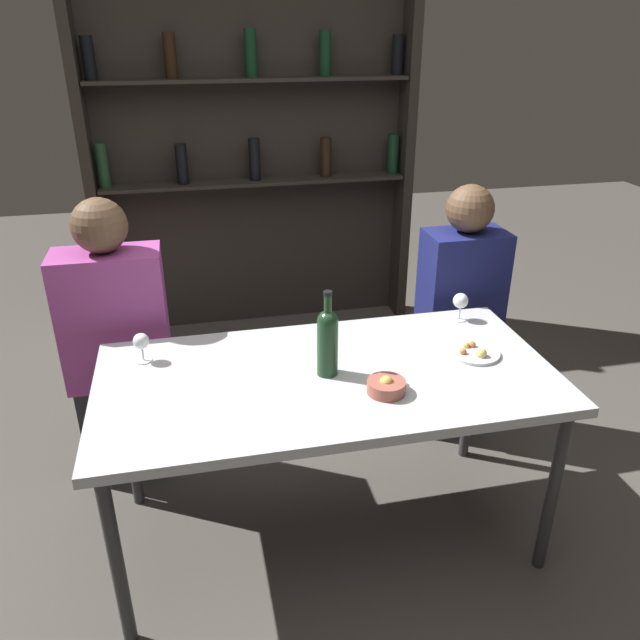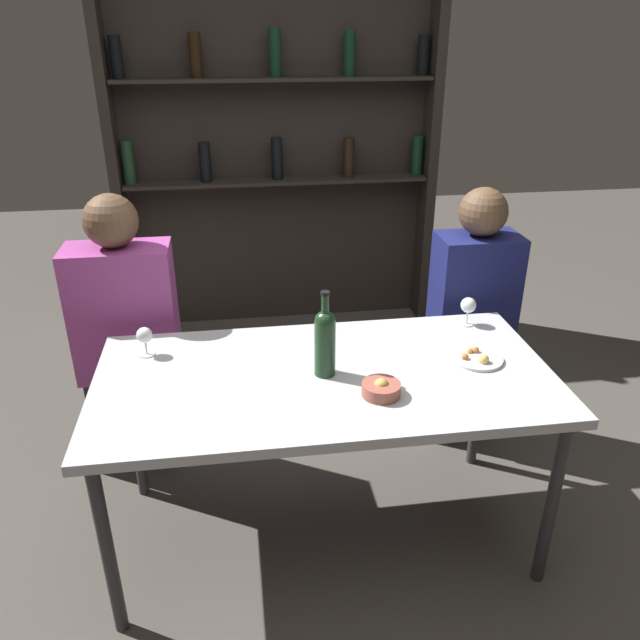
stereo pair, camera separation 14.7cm
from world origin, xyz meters
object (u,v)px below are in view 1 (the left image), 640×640
wine_glass_1 (461,302)px  seated_person_right (458,319)px  food_plate_0 (475,352)px  wine_glass_0 (141,343)px  seated_person_left (119,352)px  wine_bottle (327,340)px  snack_bowl (386,386)px

wine_glass_1 → seated_person_right: bearing=64.0°
food_plate_0 → seated_person_right: 0.64m
wine_glass_0 → seated_person_left: (-0.13, 0.37, -0.22)m
wine_bottle → snack_bowl: size_ratio=2.42×
wine_bottle → wine_glass_0: (-0.62, 0.23, -0.06)m
seated_person_left → seated_person_right: 1.52m
food_plate_0 → snack_bowl: bearing=-156.1°
wine_bottle → snack_bowl: 0.25m
wine_bottle → snack_bowl: bearing=-43.6°
wine_bottle → food_plate_0: 0.57m
food_plate_0 → snack_bowl: 0.43m
wine_glass_1 → seated_person_left: (-1.38, 0.29, -0.22)m
wine_glass_0 → seated_person_right: (1.39, 0.37, -0.22)m
wine_bottle → seated_person_right: 1.01m
snack_bowl → seated_person_left: bearing=140.5°
wine_glass_0 → snack_bowl: size_ratio=0.85×
food_plate_0 → seated_person_right: seated_person_right is taller
wine_glass_0 → seated_person_right: 1.45m
wine_glass_1 → seated_person_right: size_ratio=0.10×
seated_person_right → wine_glass_1: bearing=-116.0°
wine_bottle → seated_person_left: size_ratio=0.25×
food_plate_0 → seated_person_left: 1.44m
wine_glass_0 → food_plate_0: bearing=-10.2°
wine_bottle → food_plate_0: bearing=2.0°
wine_bottle → wine_glass_1: bearing=26.3°
snack_bowl → seated_person_right: size_ratio=0.11×
wine_glass_1 → snack_bowl: bearing=-134.7°
wine_glass_1 → seated_person_left: 1.42m
seated_person_left → wine_glass_1: bearing=-11.8°
seated_person_right → food_plate_0: bearing=-109.7°
food_plate_0 → wine_glass_0: bearing=169.8°
seated_person_left → food_plate_0: bearing=-23.9°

